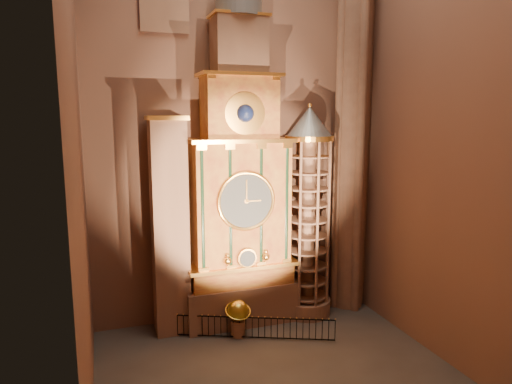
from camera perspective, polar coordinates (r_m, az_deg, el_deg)
name	(u,v)px	position (r m, az deg, el deg)	size (l,w,h in m)	color
floor	(277,371)	(19.78, 2.62, -21.50)	(14.00, 14.00, 0.00)	#383330
wall_back	(233,99)	(22.66, -2.87, 11.53)	(22.00, 22.00, 0.00)	#845A47
wall_left	(73,90)	(15.79, -21.95, 11.79)	(22.00, 22.00, 0.00)	#845A47
wall_right	(436,96)	(20.64, 21.61, 11.10)	(22.00, 22.00, 0.00)	#845A47
astronomical_clock	(240,190)	(21.93, -2.02, 0.27)	(5.60, 2.41, 16.70)	#8C634C
portrait_tower	(170,226)	(21.53, -10.72, -4.21)	(1.80, 1.60, 10.20)	#8C634C
stair_turret	(308,215)	(23.21, 6.49, -2.81)	(2.50, 2.50, 10.80)	#8C634C
gothic_pier	(354,100)	(24.20, 12.11, 11.20)	(2.04, 2.04, 22.00)	#8C634C
celestial_globe	(238,315)	(21.97, -2.26, -15.09)	(1.24, 1.17, 1.75)	#8C634C
iron_railing	(255,328)	(21.89, -0.09, -16.62)	(6.71, 2.92, 1.02)	black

